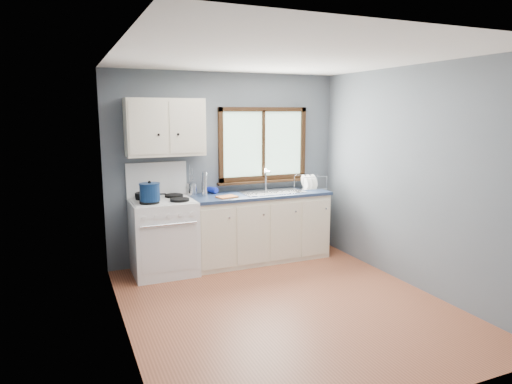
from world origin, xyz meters
name	(u,v)px	position (x,y,z in m)	size (l,w,h in m)	color
floor	(286,306)	(0.00, 0.00, -0.01)	(3.20, 3.60, 0.02)	#9D5537
ceiling	(289,56)	(0.00, 0.00, 2.51)	(3.20, 3.60, 0.02)	white
wall_back	(226,167)	(0.00, 1.81, 1.25)	(3.20, 0.02, 2.50)	slate
wall_front	(417,229)	(0.00, -1.81, 1.25)	(3.20, 0.02, 2.50)	slate
wall_left	(120,199)	(-1.61, 0.00, 1.25)	(0.02, 3.60, 2.50)	slate
wall_right	(414,178)	(1.61, 0.00, 1.25)	(0.02, 3.60, 2.50)	slate
gas_range	(163,235)	(-0.95, 1.47, 0.49)	(0.76, 0.69, 1.36)	white
base_cabinets	(259,230)	(0.36, 1.49, 0.41)	(1.85, 0.60, 0.88)	beige
countertop	(260,195)	(0.36, 1.49, 0.90)	(1.89, 0.64, 0.04)	#1B2A45
sink	(272,197)	(0.54, 1.49, 0.86)	(0.84, 0.46, 0.44)	silver
window	(263,149)	(0.54, 1.77, 1.48)	(1.36, 0.10, 1.03)	#9EC6A8
upper_cabinets	(165,127)	(-0.85, 1.63, 1.80)	(0.95, 0.35, 0.70)	beige
skillet	(146,195)	(-1.12, 1.60, 0.98)	(0.39, 0.29, 0.05)	black
stockpot	(150,192)	(-1.12, 1.32, 1.07)	(0.28, 0.28, 0.24)	#0C2249
utensil_crock	(192,189)	(-0.51, 1.70, 1.00)	(0.17, 0.17, 0.40)	silver
thermos	(204,184)	(-0.38, 1.58, 1.07)	(0.07, 0.07, 0.31)	silver
soap_bottle	(216,185)	(-0.19, 1.65, 1.04)	(0.09, 0.09, 0.23)	#1123A6
dish_towel	(227,197)	(-0.16, 1.35, 0.93)	(0.24, 0.18, 0.02)	#CC6E34
dish_rack	(310,185)	(1.15, 1.54, 0.97)	(0.39, 0.31, 0.20)	silver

